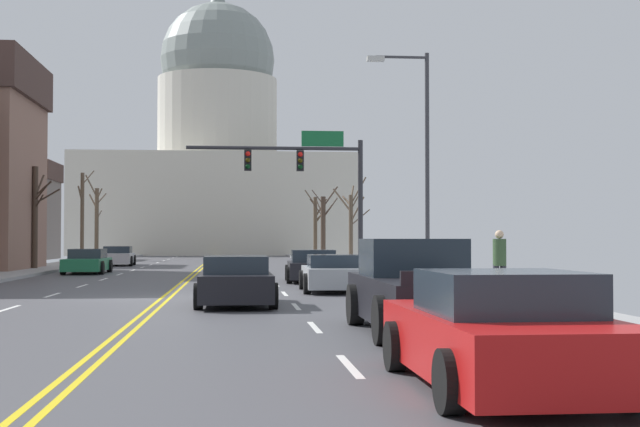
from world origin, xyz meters
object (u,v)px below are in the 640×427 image
Objects in this scene: sedan_near_04 at (501,334)px; sedan_oncoming_00 at (87,262)px; sedan_near_01 at (334,274)px; sedan_near_02 at (236,282)px; sedan_oncoming_01 at (118,256)px; signal_gantry at (311,172)px; pickup_truck_near_03 at (419,291)px; street_lamp_right at (419,148)px; sedan_near_00 at (313,267)px; pedestrian_00 at (500,261)px.

sedan_near_04 is 1.00× the size of sedan_oncoming_00.
sedan_near_02 reaches higher than sedan_near_01.
signal_gantry is at bearing -58.16° from sedan_oncoming_01.
sedan_oncoming_00 is 12.60m from sedan_oncoming_01.
pickup_truck_near_03 reaches higher than sedan_near_01.
sedan_oncoming_01 is (-13.33, 28.48, -4.06)m from street_lamp_right.
street_lamp_right is 13.31m from pickup_truck_near_03.
sedan_oncoming_00 is at bearing 156.10° from signal_gantry.
sedan_near_01 is at bearing -69.68° from sedan_oncoming_01.
street_lamp_right reaches higher than sedan_near_00.
pedestrian_00 is (6.66, -0.80, 0.53)m from sedan_near_02.
sedan_near_04 reaches higher than sedan_oncoming_01.
sedan_near_04 is at bearing -73.47° from sedan_oncoming_00.
street_lamp_right is 1.75× the size of sedan_near_02.
sedan_near_01 is 0.94× the size of sedan_near_04.
sedan_near_01 is at bearing 90.70° from pickup_truck_near_03.
sedan_near_01 is 0.99× the size of sedan_near_02.
sedan_near_04 is at bearing -106.88° from pedestrian_00.
sedan_oncoming_01 is (-7.38, 34.05, -0.02)m from sedan_near_02.
pedestrian_00 is (3.35, 6.08, 0.38)m from pickup_truck_near_03.
sedan_near_01 is (0.14, -6.36, -0.03)m from sedan_near_00.
pickup_truck_near_03 is 1.22× the size of sedan_oncoming_00.
sedan_near_02 is (-3.34, -16.78, -4.09)m from signal_gantry.
street_lamp_right is at bearing -64.92° from sedan_oncoming_01.
sedan_oncoming_00 is (-10.22, 9.50, -0.03)m from sedan_near_00.
street_lamp_right reaches higher than pedestrian_00.
sedan_near_00 is at bearing 114.67° from street_lamp_right.
signal_gantry is 1.80× the size of sedan_near_00.
sedan_near_04 reaches higher than sedan_oncoming_00.
sedan_near_01 is (-2.79, 0.03, -4.07)m from street_lamp_right.
sedan_oncoming_00 is at bearing 137.08° from sedan_near_00.
sedan_oncoming_01 is (-10.54, 28.45, 0.01)m from sedan_near_01.
sedan_near_02 is 7.64m from pickup_truck_near_03.
pickup_truck_near_03 is (0.29, -18.84, 0.15)m from sedan_near_00.
sedan_near_02 reaches higher than sedan_oncoming_00.
sedan_near_04 is (2.99, -12.90, 0.02)m from sedan_near_02.
sedan_oncoming_00 is at bearing 108.56° from sedan_near_02.
signal_gantry is 11.51m from street_lamp_right.
sedan_oncoming_00 reaches higher than sedan_near_01.
sedan_oncoming_00 is at bearing 110.35° from pickup_truck_near_03.
sedan_oncoming_00 is 1.07× the size of sedan_oncoming_01.
pickup_truck_near_03 is 42.31m from sedan_oncoming_01.
sedan_near_00 is at bearing -42.92° from sedan_oncoming_00.
sedan_near_04 reaches higher than sedan_near_02.
sedan_near_04 is 48.08m from sedan_oncoming_01.
signal_gantry is 1.81× the size of sedan_near_02.
pickup_truck_near_03 is at bearing -89.11° from sedan_near_00.
signal_gantry is 11.92m from sedan_near_01.
street_lamp_right is (2.60, -11.21, -0.04)m from signal_gantry.
sedan_oncoming_01 is at bearing 115.20° from sedan_near_00.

